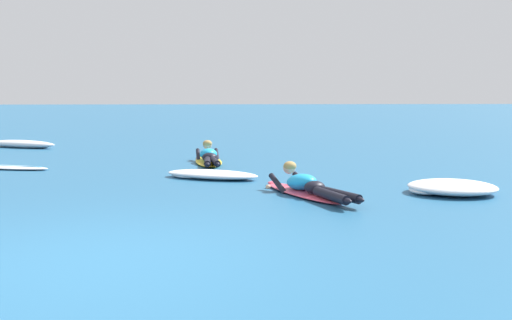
# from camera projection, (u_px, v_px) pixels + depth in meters

# --- Properties ---
(ground_plane) EXTENTS (120.00, 120.00, 0.00)m
(ground_plane) POSITION_uv_depth(u_px,v_px,m) (177.00, 154.00, 15.76)
(ground_plane) COLOR #235B84
(surfer_near) EXTENTS (1.37, 2.53, 0.53)m
(surfer_near) POSITION_uv_depth(u_px,v_px,m) (306.00, 187.00, 9.38)
(surfer_near) COLOR #E54C66
(surfer_near) RESTS_ON ground
(surfer_far) EXTENTS (0.77, 2.59, 0.53)m
(surfer_far) POSITION_uv_depth(u_px,v_px,m) (209.00, 158.00, 13.59)
(surfer_far) COLOR yellow
(surfer_far) RESTS_ON ground
(drifting_surfboard) EXTENTS (2.00, 1.07, 0.16)m
(drifting_surfboard) POSITION_uv_depth(u_px,v_px,m) (7.00, 167.00, 12.65)
(drifting_surfboard) COLOR silver
(drifting_surfboard) RESTS_ON ground
(whitewater_front) EXTENTS (1.70, 1.56, 0.22)m
(whitewater_front) POSITION_uv_depth(u_px,v_px,m) (452.00, 187.00, 9.56)
(whitewater_front) COLOR white
(whitewater_front) RESTS_ON ground
(whitewater_back) EXTENTS (1.95, 1.34, 0.16)m
(whitewater_back) POSITION_uv_depth(u_px,v_px,m) (212.00, 175.00, 11.23)
(whitewater_back) COLOR white
(whitewater_back) RESTS_ON ground
(whitewater_far_band) EXTENTS (2.34, 1.41, 0.22)m
(whitewater_far_band) POSITION_uv_depth(u_px,v_px,m) (22.00, 144.00, 17.38)
(whitewater_far_band) COLOR white
(whitewater_far_band) RESTS_ON ground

